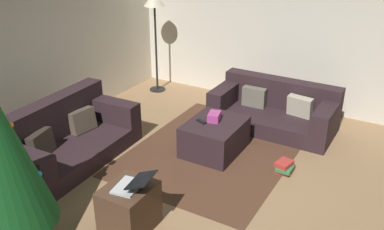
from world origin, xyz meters
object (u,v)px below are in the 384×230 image
Objects in this scene: couch_right at (275,110)px; book_stack at (284,167)px; side_table at (129,208)px; ottoman at (215,137)px; couch_left at (65,138)px; tv_remote at (201,121)px; corner_lamp at (155,7)px; gift_box at (214,117)px; laptop at (133,184)px.

book_stack is at bearing 115.87° from couch_right.
book_stack is (1.78, -1.01, -0.17)m from side_table.
ottoman is at bearing 69.86° from couch_right.
couch_left reaches higher than tv_remote.
corner_lamp is (1.48, 1.93, 1.29)m from ottoman.
couch_left is at bearing 148.22° from tv_remote.
tv_remote is at bearing -131.44° from corner_lamp.
gift_box is (0.06, 0.04, 0.27)m from ottoman.
corner_lamp is (1.51, 2.91, 1.43)m from book_stack.
ottoman is 1.60× the size of side_table.
laptop reaches higher than side_table.
laptop is (-1.86, -0.07, 0.06)m from gift_box.
tv_remote is 1.75m from side_table.
couch_right reaches higher than ottoman.
side_table is 1.26× the size of laptop.
ottoman is at bearing 1.08° from laptop.
couch_right reaches higher than tv_remote.
couch_left is 1.95m from gift_box.
corner_lamp is (2.60, 0.35, 1.21)m from couch_left.
side_table is 0.30× the size of corner_lamp.
book_stack is 0.15× the size of corner_lamp.
gift_box is at bearing -20.06° from tv_remote.
corner_lamp reaches higher than ottoman.
corner_lamp is at bearing -7.78° from couch_right.
tv_remote is 1.20m from book_stack.
couch_left is 1.05× the size of couch_right.
tv_remote is at bearing 6.44° from laptop.
couch_left is at bearing 66.13° from side_table.
couch_right reaches higher than gift_box.
gift_box is at bearing 85.29° from book_stack.
couch_right is at bearing -23.39° from gift_box.
corner_lamp reaches higher than laptop.
gift_box is 0.52× the size of laptop.
tv_remote is at bearing 116.33° from ottoman.
ottoman is 2.75m from corner_lamp.
laptop is 2.06m from book_stack.
couch_left is 2.89m from corner_lamp.
gift_box is 1.35× the size of tv_remote.
couch_right is 1.22m from ottoman.
book_stack is at bearing -28.18° from laptop.
side_table is 0.30m from laptop.
laptop is 3.95m from corner_lamp.
corner_lamp is at bearing 52.47° from ottoman.
laptop is at bearing 82.84° from couch_right.
gift_box reaches higher than ottoman.
couch_right reaches higher than laptop.
book_stack is (1.77, -0.95, -0.47)m from laptop.
couch_right reaches higher than side_table.
couch_left is 2.25× the size of ottoman.
gift_box reaches higher than side_table.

